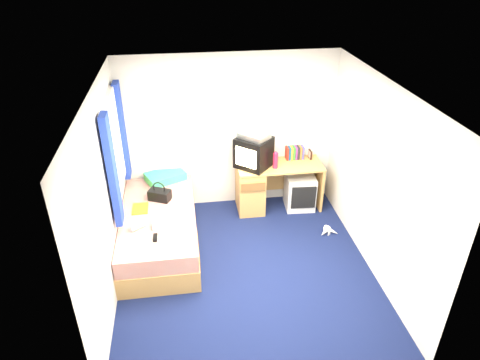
{
  "coord_description": "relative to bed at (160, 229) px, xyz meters",
  "views": [
    {
      "loc": [
        -0.68,
        -4.19,
        3.74
      ],
      "look_at": [
        0.02,
        0.7,
        0.95
      ],
      "focal_mm": 32.0,
      "sensor_mm": 36.0,
      "label": 1
    }
  ],
  "objects": [
    {
      "name": "storage_cube",
      "position": [
        2.16,
        0.7,
        0.01
      ],
      "size": [
        0.47,
        0.47,
        0.55
      ],
      "primitive_type": "cube",
      "rotation": [
        0.0,
        0.0,
        -0.07
      ],
      "color": "silver",
      "rests_on": "ground"
    },
    {
      "name": "white_heels",
      "position": [
        2.4,
        -0.07,
        -0.23
      ],
      "size": [
        0.32,
        0.24,
        0.09
      ],
      "color": "white",
      "rests_on": "ground"
    },
    {
      "name": "handbag",
      "position": [
        0.02,
        0.33,
        0.35
      ],
      "size": [
        0.34,
        0.28,
        0.28
      ],
      "rotation": [
        0.0,
        0.0,
        -0.43
      ],
      "color": "black",
      "rests_on": "bed"
    },
    {
      "name": "crt_tv",
      "position": [
        1.42,
        0.76,
        0.71
      ],
      "size": [
        0.63,
        0.63,
        0.46
      ],
      "rotation": [
        0.0,
        0.0,
        -0.72
      ],
      "color": "black",
      "rests_on": "desk"
    },
    {
      "name": "pillow",
      "position": [
        0.1,
        0.89,
        0.33
      ],
      "size": [
        0.65,
        0.55,
        0.12
      ],
      "primitive_type": "cube",
      "rotation": [
        0.0,
        0.0,
        0.43
      ],
      "color": "#1C9CB7",
      "rests_on": "bed"
    },
    {
      "name": "ground",
      "position": [
        1.1,
        -0.68,
        -0.27
      ],
      "size": [
        3.4,
        3.4,
        0.0
      ],
      "primitive_type": "plane",
      "color": "#0C1438",
      "rests_on": "ground"
    },
    {
      "name": "picture_frame",
      "position": [
        2.34,
        0.89,
        0.55
      ],
      "size": [
        0.03,
        0.12,
        0.14
      ],
      "primitive_type": "cube",
      "rotation": [
        0.0,
        0.0,
        0.08
      ],
      "color": "black",
      "rests_on": "desk"
    },
    {
      "name": "bed",
      "position": [
        0.0,
        0.0,
        0.0
      ],
      "size": [
        1.01,
        2.0,
        0.54
      ],
      "color": "tan",
      "rests_on": "ground"
    },
    {
      "name": "room_shell",
      "position": [
        1.1,
        -0.68,
        1.18
      ],
      "size": [
        3.4,
        3.4,
        3.4
      ],
      "color": "white",
      "rests_on": "ground"
    },
    {
      "name": "book_row",
      "position": [
        2.1,
        0.92,
        0.58
      ],
      "size": [
        0.27,
        0.13,
        0.2
      ],
      "color": "maroon",
      "rests_on": "desk"
    },
    {
      "name": "colour_swatch_fan",
      "position": [
        0.08,
        -0.56,
        0.28
      ],
      "size": [
        0.23,
        0.09,
        0.01
      ],
      "primitive_type": "cube",
      "rotation": [
        0.0,
        0.0,
        -0.13
      ],
      "color": "gold",
      "rests_on": "bed"
    },
    {
      "name": "vcr",
      "position": [
        1.43,
        0.76,
        0.98
      ],
      "size": [
        0.51,
        0.51,
        0.08
      ],
      "primitive_type": "cube",
      "rotation": [
        0.0,
        0.0,
        -0.8
      ],
      "color": "#B2B2B4",
      "rests_on": "crt_tv"
    },
    {
      "name": "water_bottle",
      "position": [
        -0.23,
        -0.32,
        0.31
      ],
      "size": [
        0.2,
        0.17,
        0.07
      ],
      "primitive_type": "cylinder",
      "rotation": [
        0.0,
        1.57,
        0.59
      ],
      "color": "silver",
      "rests_on": "bed"
    },
    {
      "name": "magazine",
      "position": [
        -0.24,
        0.13,
        0.28
      ],
      "size": [
        0.21,
        0.28,
        0.01
      ],
      "primitive_type": "cube",
      "rotation": [
        0.0,
        0.0,
        0.0
      ],
      "color": "#E0F71B",
      "rests_on": "bed"
    },
    {
      "name": "desk",
      "position": [
        1.55,
        0.76,
        0.14
      ],
      "size": [
        1.3,
        0.55,
        0.75
      ],
      "color": "tan",
      "rests_on": "ground"
    },
    {
      "name": "pink_water_bottle",
      "position": [
        1.74,
        0.66,
        0.6
      ],
      "size": [
        0.08,
        0.08,
        0.24
      ],
      "primitive_type": "cylinder",
      "rotation": [
        0.0,
        0.0,
        0.06
      ],
      "color": "red",
      "rests_on": "desk"
    },
    {
      "name": "remote_control",
      "position": [
        -0.02,
        -0.56,
        0.28
      ],
      "size": [
        0.05,
        0.16,
        0.02
      ],
      "primitive_type": "cube",
      "rotation": [
        0.0,
        0.0,
        -0.0
      ],
      "color": "black",
      "rests_on": "bed"
    },
    {
      "name": "window_assembly",
      "position": [
        -0.45,
        0.22,
        1.15
      ],
      "size": [
        0.11,
        1.42,
        1.4
      ],
      "color": "silver",
      "rests_on": "room_shell"
    },
    {
      "name": "aerosol_can",
      "position": [
        1.65,
        0.84,
        0.56
      ],
      "size": [
        0.05,
        0.05,
        0.16
      ],
      "primitive_type": "cylinder",
      "rotation": [
        0.0,
        0.0,
        -0.11
      ],
      "color": "silver",
      "rests_on": "desk"
    },
    {
      "name": "towel",
      "position": [
        0.12,
        -0.3,
        0.32
      ],
      "size": [
        0.35,
        0.31,
        0.11
      ],
      "primitive_type": "cube",
      "rotation": [
        0.0,
        0.0,
        -0.15
      ],
      "color": "white",
      "rests_on": "bed"
    }
  ]
}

